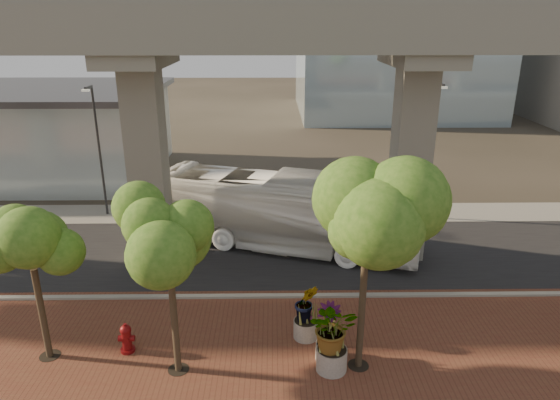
{
  "coord_description": "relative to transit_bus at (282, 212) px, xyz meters",
  "views": [
    {
      "loc": [
        -0.29,
        -19.99,
        10.89
      ],
      "look_at": [
        -0.0,
        0.5,
        3.42
      ],
      "focal_mm": 32.0,
      "sensor_mm": 36.0,
      "label": 1
    }
  ],
  "objects": [
    {
      "name": "ground",
      "position": [
        -0.15,
        -3.04,
        -1.88
      ],
      "size": [
        160.0,
        160.0,
        0.0
      ],
      "primitive_type": "plane",
      "color": "#322D24",
      "rests_on": "ground"
    },
    {
      "name": "asphalt_road",
      "position": [
        -0.15,
        -1.04,
        -1.86
      ],
      "size": [
        90.0,
        8.0,
        0.04
      ],
      "primitive_type": "cube",
      "color": "black",
      "rests_on": "ground"
    },
    {
      "name": "curb_strip",
      "position": [
        -0.15,
        -5.04,
        -1.8
      ],
      "size": [
        70.0,
        0.25,
        0.16
      ],
      "primitive_type": "cube",
      "color": "gray",
      "rests_on": "ground"
    },
    {
      "name": "far_sidewalk",
      "position": [
        -0.15,
        4.46,
        -1.85
      ],
      "size": [
        90.0,
        3.0,
        0.06
      ],
      "primitive_type": "cube",
      "color": "gray",
      "rests_on": "ground"
    },
    {
      "name": "transit_viaduct",
      "position": [
        -0.15,
        -1.04,
        5.41
      ],
      "size": [
        72.0,
        5.6,
        12.4
      ],
      "color": "gray",
      "rests_on": "ground"
    },
    {
      "name": "station_pavilion",
      "position": [
        -20.15,
        12.96,
        1.34
      ],
      "size": [
        23.0,
        13.0,
        6.3
      ],
      "color": "silver",
      "rests_on": "ground"
    },
    {
      "name": "transit_bus",
      "position": [
        0.0,
        0.0,
        0.0
      ],
      "size": [
        13.78,
        7.25,
        3.76
      ],
      "primitive_type": "imported",
      "rotation": [
        0.0,
        0.0,
        1.25
      ],
      "color": "white",
      "rests_on": "ground"
    },
    {
      "name": "fire_hydrant",
      "position": [
        -5.5,
        -8.54,
        -1.29
      ],
      "size": [
        0.55,
        0.49,
        1.1
      ],
      "color": "maroon",
      "rests_on": "ground"
    },
    {
      "name": "planter_front",
      "position": [
        1.43,
        -9.59,
        -0.32
      ],
      "size": [
        2.24,
        2.24,
        2.46
      ],
      "color": "#B0AB9F",
      "rests_on": "ground"
    },
    {
      "name": "planter_right",
      "position": [
        1.35,
        -9.04,
        -0.55
      ],
      "size": [
        1.96,
        1.96,
        2.09
      ],
      "color": "gray",
      "rests_on": "ground"
    },
    {
      "name": "planter_left",
      "position": [
        0.7,
        -7.81,
        -0.5
      ],
      "size": [
        1.97,
        1.97,
        2.16
      ],
      "color": "#A8A698",
      "rests_on": "ground"
    },
    {
      "name": "street_tree_far_west",
      "position": [
        -8.1,
        -8.76,
        2.45
      ],
      "size": [
        3.28,
        3.28,
        5.78
      ],
      "color": "#443827",
      "rests_on": "ground"
    },
    {
      "name": "street_tree_near_west",
      "position": [
        -3.58,
        -9.53,
        2.86
      ],
      "size": [
        3.46,
        3.46,
        6.28
      ],
      "color": "#443827",
      "rests_on": "ground"
    },
    {
      "name": "street_tree_near_east",
      "position": [
        2.35,
        -9.41,
        3.42
      ],
      "size": [
        3.98,
        3.98,
        7.07
      ],
      "color": "#443827",
      "rests_on": "ground"
    },
    {
      "name": "streetlamp_west",
      "position": [
        -10.23,
        4.35,
        2.49
      ],
      "size": [
        0.37,
        1.08,
        7.48
      ],
      "color": "#28292C",
      "rests_on": "ground"
    },
    {
      "name": "streetlamp_east",
      "position": [
        8.25,
        3.49,
        2.63
      ],
      "size": [
        0.38,
        1.12,
        7.71
      ],
      "color": "#2A2A2F",
      "rests_on": "ground"
    }
  ]
}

